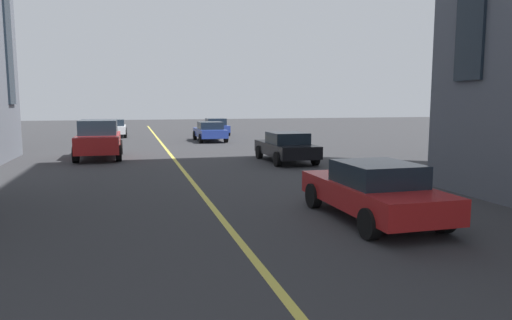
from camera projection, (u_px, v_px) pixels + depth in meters
The scene contains 7 objects.
lane_centre_line at pixel (196, 186), 15.13m from camera, with size 80.00×0.16×0.01m.
car_blue_trailing at pixel (215, 127), 38.51m from camera, with size 3.90×1.89×1.40m.
car_red_near at pixel (99, 139), 22.56m from camera, with size 4.70×2.14×1.88m.
car_black_parked_a at pixel (286, 147), 21.21m from camera, with size 4.40×1.95×1.37m.
car_red_parked_b at pixel (373, 190), 10.73m from camera, with size 4.40×1.95×1.37m.
car_blue_oncoming at pixel (210, 131), 32.52m from camera, with size 4.40×1.95×1.37m.
car_white_mid at pixel (114, 128), 36.70m from camera, with size 4.40×1.95×1.37m.
Camera 1 is at (5.10, 2.03, 2.73)m, focal length 32.35 mm.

